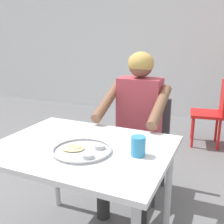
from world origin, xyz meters
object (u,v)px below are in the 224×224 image
object	(u,v)px
drinking_cup	(138,145)
diner_foreground	(136,118)
table_foreground	(83,158)
chair_foreground	(143,138)
chair_red_left	(214,109)
thali_tray	(82,150)

from	to	relation	value
drinking_cup	diner_foreground	xyz separation A→B (m)	(-0.24, 0.65, -0.06)
table_foreground	drinking_cup	size ratio (longest dim) A/B	9.58
chair_foreground	chair_red_left	distance (m)	1.44
diner_foreground	chair_red_left	bearing A→B (deg)	72.48
table_foreground	drinking_cup	world-z (taller)	drinking_cup
drinking_cup	chair_foreground	bearing A→B (deg)	105.42
thali_tray	drinking_cup	world-z (taller)	drinking_cup
table_foreground	chair_foreground	size ratio (longest dim) A/B	1.22
diner_foreground	chair_red_left	distance (m)	1.66
thali_tray	chair_red_left	xyz separation A→B (m)	(0.55, 2.30, -0.27)
table_foreground	chair_foreground	distance (m)	0.90
table_foreground	thali_tray	world-z (taller)	thali_tray
drinking_cup	chair_foreground	distance (m)	0.96
chair_foreground	diner_foreground	distance (m)	0.33
chair_red_left	thali_tray	bearing A→B (deg)	-103.53
chair_red_left	diner_foreground	bearing A→B (deg)	-107.52
diner_foreground	chair_red_left	xyz separation A→B (m)	(0.49, 1.57, -0.26)
thali_tray	chair_red_left	size ratio (longest dim) A/B	0.40
chair_foreground	table_foreground	bearing A→B (deg)	-96.66
table_foreground	chair_red_left	size ratio (longest dim) A/B	1.22
drinking_cup	chair_foreground	xyz separation A→B (m)	(-0.24, 0.87, -0.30)
thali_tray	drinking_cup	size ratio (longest dim) A/B	3.11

